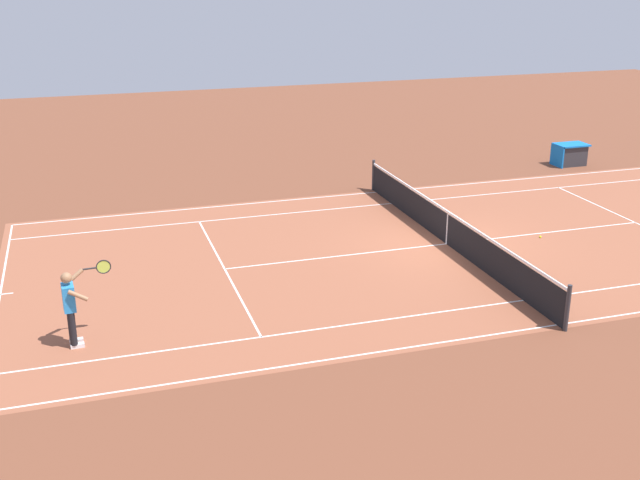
{
  "coord_description": "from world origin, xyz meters",
  "views": [
    {
      "loc": [
        9.73,
        18.9,
        7.64
      ],
      "look_at": [
        4.09,
        0.99,
        0.9
      ],
      "focal_mm": 44.0,
      "sensor_mm": 36.0,
      "label": 1
    }
  ],
  "objects_px": {
    "tennis_net": "(448,228)",
    "tennis_ball": "(540,237)",
    "tennis_player_near": "(71,305)",
    "equipment_cart_tarped": "(570,154)"
  },
  "relations": [
    {
      "from": "tennis_net",
      "to": "tennis_player_near",
      "type": "bearing_deg",
      "value": 17.89
    },
    {
      "from": "equipment_cart_tarped",
      "to": "tennis_player_near",
      "type": "bearing_deg",
      "value": 28.18
    },
    {
      "from": "tennis_ball",
      "to": "equipment_cart_tarped",
      "type": "height_order",
      "value": "equipment_cart_tarped"
    },
    {
      "from": "tennis_player_near",
      "to": "tennis_ball",
      "type": "height_order",
      "value": "tennis_player_near"
    },
    {
      "from": "tennis_player_near",
      "to": "equipment_cart_tarped",
      "type": "height_order",
      "value": "tennis_player_near"
    },
    {
      "from": "tennis_net",
      "to": "tennis_player_near",
      "type": "distance_m",
      "value": 10.73
    },
    {
      "from": "tennis_net",
      "to": "tennis_ball",
      "type": "bearing_deg",
      "value": 172.89
    },
    {
      "from": "tennis_ball",
      "to": "equipment_cart_tarped",
      "type": "xyz_separation_m",
      "value": [
        -5.79,
        -7.15,
        0.4
      ]
    },
    {
      "from": "tennis_player_near",
      "to": "tennis_ball",
      "type": "distance_m",
      "value": 13.39
    },
    {
      "from": "tennis_player_near",
      "to": "tennis_ball",
      "type": "bearing_deg",
      "value": -167.28
    }
  ]
}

